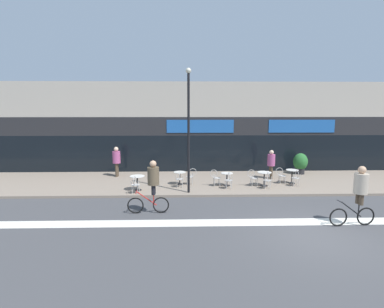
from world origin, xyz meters
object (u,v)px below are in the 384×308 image
at_px(lamp_post, 189,123).
at_px(cyclist_0, 152,182).
at_px(cafe_chair_2_near, 229,179).
at_px(cyclist_1, 359,191).
at_px(cafe_chair_1_near, 180,178).
at_px(bistro_table_1, 180,176).
at_px(cafe_chair_4_near, 296,177).
at_px(cafe_chair_2_side, 215,177).
at_px(cafe_chair_4_side, 281,174).
at_px(bistro_table_3, 264,176).
at_px(cafe_chair_3_side, 253,177).
at_px(bistro_table_2, 227,177).
at_px(cafe_chair_0_near, 135,183).
at_px(cafe_chair_3_near, 267,179).
at_px(cafe_chair_1_side, 191,175).
at_px(bistro_table_4, 292,174).
at_px(bistro_table_0, 137,180).
at_px(pedestrian_far_end, 117,159).
at_px(pedestrian_near_end, 271,162).
at_px(planter_pot, 300,163).

relative_size(lamp_post, cyclist_0, 2.74).
xyz_separation_m(cafe_chair_2_near, cyclist_0, (-3.62, -3.21, 0.68)).
bearing_deg(cyclist_1, cafe_chair_1_near, -41.43).
height_order(bistro_table_1, cafe_chair_4_near, cafe_chair_4_near).
relative_size(cafe_chair_2_side, cafe_chair_4_side, 1.00).
xyz_separation_m(cafe_chair_4_side, lamp_post, (-5.18, -1.68, 2.92)).
distance_m(bistro_table_3, cafe_chair_3_side, 0.63).
bearing_deg(cafe_chair_2_side, cyclist_1, -54.92).
distance_m(bistro_table_2, cafe_chair_2_side, 0.63).
bearing_deg(bistro_table_2, cafe_chair_0_near, -163.58).
xyz_separation_m(bistro_table_1, cafe_chair_0_near, (-2.16, -1.76, 0.02)).
bearing_deg(cafe_chair_3_near, cafe_chair_1_side, 72.99).
distance_m(bistro_table_3, cafe_chair_1_near, 4.58).
xyz_separation_m(bistro_table_4, cafe_chair_3_near, (-1.70, -1.12, -0.03)).
xyz_separation_m(bistro_table_0, pedestrian_far_end, (-1.74, 3.20, 0.55)).
bearing_deg(pedestrian_near_end, bistro_table_2, 24.76).
bearing_deg(cafe_chair_2_near, cafe_chair_1_near, 76.60).
distance_m(cafe_chair_0_near, cyclist_1, 9.66).
relative_size(bistro_table_2, cafe_chair_3_near, 0.79).
distance_m(bistro_table_4, cafe_chair_1_near, 6.31).
bearing_deg(bistro_table_4, cafe_chair_4_side, 179.56).
xyz_separation_m(cafe_chair_2_side, pedestrian_near_end, (3.49, 1.62, 0.50)).
bearing_deg(pedestrian_far_end, bistro_table_3, -13.76).
height_order(cafe_chair_1_near, cafe_chair_4_side, same).
distance_m(bistro_table_2, cafe_chair_2_near, 0.63).
relative_size(cafe_chair_2_near, planter_pot, 0.68).
relative_size(bistro_table_4, pedestrian_far_end, 0.42).
xyz_separation_m(cafe_chair_4_near, planter_pot, (1.40, 3.05, 0.20)).
bearing_deg(cafe_chair_3_near, lamp_post, 95.51).
bearing_deg(cafe_chair_3_near, cafe_chair_4_side, -45.62).
distance_m(cafe_chair_3_side, pedestrian_near_end, 2.29).
distance_m(cafe_chair_2_near, pedestrian_far_end, 7.17).
bearing_deg(bistro_table_1, cafe_chair_4_side, 0.74).
relative_size(bistro_table_4, cafe_chair_0_near, 0.86).
relative_size(cyclist_0, cyclist_1, 0.99).
height_order(cafe_chair_2_near, planter_pot, planter_pot).
bearing_deg(cafe_chair_2_side, cyclist_0, -133.92).
xyz_separation_m(cafe_chair_3_side, cyclist_0, (-5.01, -3.77, 0.68)).
xyz_separation_m(bistro_table_0, bistro_table_3, (6.73, 0.71, 0.01)).
distance_m(cafe_chair_0_near, pedestrian_far_end, 4.24).
relative_size(cafe_chair_3_near, cyclist_0, 0.41).
height_order(bistro_table_0, cafe_chair_4_near, cafe_chair_4_near).
xyz_separation_m(pedestrian_near_end, pedestrian_far_end, (-9.32, 0.82, 0.07)).
bearing_deg(planter_pot, bistro_table_4, -120.00).
relative_size(cafe_chair_1_near, cafe_chair_1_side, 1.00).
relative_size(cafe_chair_4_near, cafe_chair_4_side, 1.00).
xyz_separation_m(cafe_chair_1_side, pedestrian_far_end, (-4.52, 2.06, 0.57)).
xyz_separation_m(cafe_chair_3_near, cafe_chair_4_near, (1.70, 0.50, 0.00)).
relative_size(bistro_table_1, pedestrian_near_end, 0.41).
distance_m(cafe_chair_2_side, cafe_chair_4_side, 3.74).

